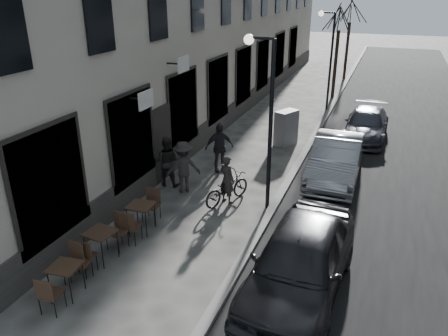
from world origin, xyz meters
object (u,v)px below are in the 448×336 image
Objects in this scene: tree_far at (351,10)px; car_near at (300,261)px; bistro_set_a at (66,277)px; bicycle at (227,188)px; bistro_set_c at (141,215)px; car_far at (366,124)px; pedestrian_far at (219,147)px; bistro_set_b at (101,243)px; utility_cabinet at (286,128)px; car_mid at (336,159)px; streetlamp_near at (265,106)px; pedestrian_near at (167,161)px; streetlamp_far at (328,50)px; pedestrian_mid at (183,167)px; tree_near at (340,16)px.

car_near is at bearing -85.81° from tree_far.
bistro_set_a is 5.66m from bicycle.
bistro_set_c is 0.38× the size of car_far.
pedestrian_far reaches higher than car_near.
bistro_set_b is 1.11× the size of utility_cabinet.
tree_far reaches higher than car_mid.
pedestrian_far is 0.42× the size of car_far.
streetlamp_near is 5.69m from bistro_set_b.
tree_far is at bearing -106.10° from pedestrian_near.
utility_cabinet is 5.87m from bicycle.
bicycle is 1.00× the size of pedestrian_far.
streetlamp_far is (0.00, 12.00, 0.00)m from streetlamp_near.
pedestrian_mid is at bearing -148.80° from car_mid.
tree_near reaches higher than pedestrian_near.
pedestrian_near is at bearing 173.27° from streetlamp_near.
pedestrian_mid is (-1.59, 0.23, 0.39)m from bicycle.
car_near is at bearing -89.90° from car_mid.
pedestrian_mid is at bearing -85.36° from utility_cabinet.
bistro_set_b is at bearing -137.25° from pedestrian_far.
bicycle is 2.54m from pedestrian_far.
tree_near is 21.11m from bistro_set_a.
pedestrian_near reaches higher than car_far.
tree_far is 24.95m from car_near.
tree_near reaches higher than bistro_set_b.
pedestrian_mid is at bearing -102.84° from streetlamp_far.
pedestrian_far is at bearing 128.57° from car_near.
tree_near is 3.48× the size of bistro_set_c.
bicycle is (-1.18, -15.08, -4.19)m from tree_near.
bistro_set_c is 2.93m from bicycle.
streetlamp_near is at bearing -90.28° from tree_near.
streetlamp_near is 2.81× the size of pedestrian_far.
streetlamp_near is 3.11× the size of bistro_set_c.
bistro_set_a is at bearing -119.37° from car_mid.
pedestrian_far reaches higher than pedestrian_near.
tree_near is at bearing 97.57° from car_mid.
bistro_set_a is 9.60m from car_mid.
pedestrian_mid reaches higher than pedestrian_near.
streetlamp_far reaches higher than bistro_set_b.
bicycle is 0.38× the size of car_near.
bistro_set_b is 0.35× the size of car_near.
pedestrian_far is 0.40× the size of car_mid.
bistro_set_c is 2.71m from pedestrian_mid.
bistro_set_c is 0.90× the size of bicycle.
streetlamp_far is 16.58m from bistro_set_b.
car_near is at bearing -50.10° from utility_cabinet.
streetlamp_near reaches higher than car_near.
streetlamp_far is 6.72m from utility_cabinet.
bistro_set_b is at bearing -78.05° from utility_cabinet.
utility_cabinet is (-0.63, -6.24, -2.42)m from streetlamp_far.
pedestrian_near is at bearing 12.28° from bicycle.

